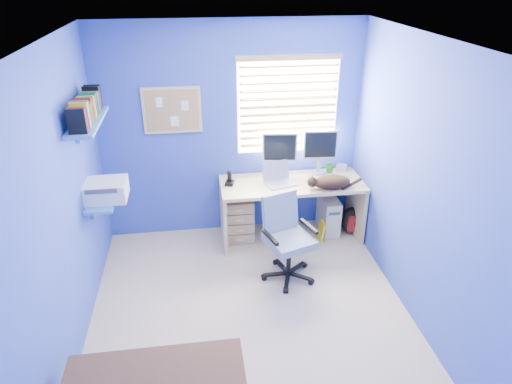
{
  "coord_description": "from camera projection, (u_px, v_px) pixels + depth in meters",
  "views": [
    {
      "loc": [
        -0.42,
        -3.38,
        2.99
      ],
      "look_at": [
        0.15,
        0.65,
        0.95
      ],
      "focal_mm": 32.0,
      "sensor_mm": 36.0,
      "label": 1
    }
  ],
  "objects": [
    {
      "name": "cat",
      "position": [
        332.0,
        182.0,
        5.08
      ],
      "size": [
        0.43,
        0.23,
        0.15
      ],
      "primitive_type": "ellipsoid",
      "rotation": [
        0.0,
        0.0,
        -0.03
      ],
      "color": "black",
      "rests_on": "desk"
    },
    {
      "name": "corkboard",
      "position": [
        172.0,
        110.0,
        5.01
      ],
      "size": [
        0.64,
        0.02,
        0.52
      ],
      "color": "tan",
      "rests_on": "ground"
    },
    {
      "name": "wall_shelves",
      "position": [
        95.0,
        151.0,
        4.24
      ],
      "size": [
        0.42,
        0.9,
        1.05
      ],
      "color": "#467AC9",
      "rests_on": "ground"
    },
    {
      "name": "floor",
      "position": [
        250.0,
        311.0,
        4.39
      ],
      "size": [
        3.0,
        3.2,
        0.0
      ],
      "primitive_type": "cube",
      "color": "#C3B49B",
      "rests_on": "ground"
    },
    {
      "name": "backpack",
      "position": [
        352.0,
        220.0,
        5.61
      ],
      "size": [
        0.34,
        0.29,
        0.34
      ],
      "primitive_type": "ellipsoid",
      "rotation": [
        0.0,
        0.0,
        0.26
      ],
      "color": "black",
      "rests_on": "floor"
    },
    {
      "name": "yellow_book",
      "position": [
        321.0,
        231.0,
        5.48
      ],
      "size": [
        0.03,
        0.17,
        0.24
      ],
      "primitive_type": "cube",
      "color": "yellow",
      "rests_on": "floor"
    },
    {
      "name": "cd_spindle",
      "position": [
        342.0,
        168.0,
        5.54
      ],
      "size": [
        0.13,
        0.13,
        0.07
      ],
      "primitive_type": "cylinder",
      "color": "silver",
      "rests_on": "desk"
    },
    {
      "name": "window_blinds",
      "position": [
        288.0,
        106.0,
        5.16
      ],
      "size": [
        1.15,
        0.05,
        1.1
      ],
      "color": "white",
      "rests_on": "ground"
    },
    {
      "name": "mug",
      "position": [
        329.0,
        169.0,
        5.47
      ],
      "size": [
        0.1,
        0.09,
        0.1
      ],
      "primitive_type": "imported",
      "color": "#167519",
      "rests_on": "desk"
    },
    {
      "name": "office_chair",
      "position": [
        287.0,
        248.0,
        4.75
      ],
      "size": [
        0.67,
        0.67,
        0.91
      ],
      "color": "black",
      "rests_on": "floor"
    },
    {
      "name": "tower_pc",
      "position": [
        328.0,
        214.0,
        5.62
      ],
      "size": [
        0.19,
        0.44,
        0.45
      ],
      "primitive_type": "cube",
      "rotation": [
        0.0,
        0.0,
        0.0
      ],
      "color": "beige",
      "rests_on": "floor"
    },
    {
      "name": "wall_left",
      "position": [
        63.0,
        208.0,
        3.64
      ],
      "size": [
        0.01,
        3.2,
        2.5
      ],
      "primitive_type": "cube",
      "color": "#394FB9",
      "rests_on": "ground"
    },
    {
      "name": "phone",
      "position": [
        230.0,
        178.0,
        5.16
      ],
      "size": [
        0.12,
        0.13,
        0.17
      ],
      "primitive_type": "cube",
      "rotation": [
        0.0,
        0.0,
        -0.28
      ],
      "color": "black",
      "rests_on": "desk"
    },
    {
      "name": "wall_right",
      "position": [
        418.0,
        185.0,
        4.02
      ],
      "size": [
        0.01,
        3.2,
        2.5
      ],
      "primitive_type": "cube",
      "color": "#394FB9",
      "rests_on": "ground"
    },
    {
      "name": "drawer_boxes",
      "position": [
        238.0,
        219.0,
        5.43
      ],
      "size": [
        0.35,
        0.28,
        0.54
      ],
      "primitive_type": "cube",
      "color": "tan",
      "rests_on": "floor"
    },
    {
      "name": "wall_front",
      "position": [
        288.0,
        332.0,
        2.41
      ],
      "size": [
        3.0,
        0.01,
        2.5
      ],
      "primitive_type": "cube",
      "color": "#394FB9",
      "rests_on": "ground"
    },
    {
      "name": "desk",
      "position": [
        291.0,
        210.0,
        5.41
      ],
      "size": [
        1.65,
        0.65,
        0.74
      ],
      "primitive_type": "cube",
      "color": "tan",
      "rests_on": "floor"
    },
    {
      "name": "wall_back",
      "position": [
        231.0,
        133.0,
        5.24
      ],
      "size": [
        3.0,
        0.01,
        2.5
      ],
      "primitive_type": "cube",
      "color": "#394FB9",
      "rests_on": "ground"
    },
    {
      "name": "ceiling",
      "position": [
        248.0,
        41.0,
        3.27
      ],
      "size": [
        3.0,
        3.2,
        0.0
      ],
      "primitive_type": "cube",
      "color": "white",
      "rests_on": "wall_back"
    },
    {
      "name": "monitor_right",
      "position": [
        319.0,
        152.0,
        5.36
      ],
      "size": [
        0.41,
        0.15,
        0.54
      ],
      "primitive_type": "cube",
      "rotation": [
        0.0,
        0.0,
        -0.07
      ],
      "color": "silver",
      "rests_on": "desk"
    },
    {
      "name": "laptop",
      "position": [
        280.0,
        175.0,
        5.16
      ],
      "size": [
        0.39,
        0.35,
        0.22
      ],
      "primitive_type": "cube",
      "rotation": [
        0.0,
        0.0,
        0.3
      ],
      "color": "silver",
      "rests_on": "desk"
    },
    {
      "name": "monitor_left",
      "position": [
        279.0,
        155.0,
        5.28
      ],
      "size": [
        0.41,
        0.17,
        0.54
      ],
      "primitive_type": "cube",
      "rotation": [
        0.0,
        0.0,
        -0.13
      ],
      "color": "silver",
      "rests_on": "desk"
    }
  ]
}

